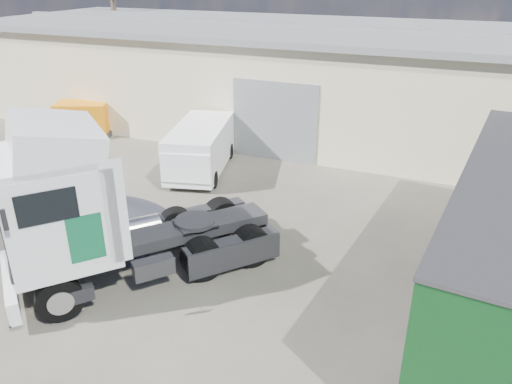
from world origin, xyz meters
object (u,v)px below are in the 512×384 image
at_px(box_trailer, 508,225).
at_px(panel_van, 199,150).
at_px(orange_skip, 84,121).
at_px(tractor_unit, 97,215).

height_order(box_trailer, panel_van, box_trailer).
bearing_deg(panel_van, orange_skip, 149.59).
bearing_deg(orange_skip, tractor_unit, -71.91).
distance_m(box_trailer, orange_skip, 21.04).
relative_size(tractor_unit, panel_van, 1.38).
xyz_separation_m(panel_van, orange_skip, (-8.15, 2.27, -0.29)).
relative_size(panel_van, orange_skip, 1.63).
height_order(tractor_unit, box_trailer, tractor_unit).
bearing_deg(tractor_unit, box_trailer, 57.38).
distance_m(tractor_unit, orange_skip, 14.29).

